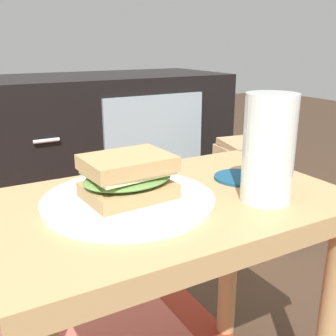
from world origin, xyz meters
TOP-DOWN VIEW (x-y plane):
  - side_table at (0.00, 0.00)m, footprint 0.56×0.36m
  - tv_cabinet at (0.23, 0.95)m, footprint 0.96×0.46m
  - plate at (-0.07, 0.01)m, footprint 0.27×0.27m
  - sandwich_front at (-0.07, 0.01)m, footprint 0.15×0.12m
  - beer_glass at (0.12, -0.08)m, footprint 0.08×0.08m
  - coaster at (0.16, 0.02)m, footprint 0.09×0.09m
  - paper_bag at (0.57, 0.45)m, footprint 0.21×0.19m

SIDE VIEW (x-z plane):
  - paper_bag at x=0.57m, z-range 0.00..0.39m
  - tv_cabinet at x=0.23m, z-range 0.00..0.58m
  - side_table at x=0.00m, z-range 0.14..0.60m
  - coaster at x=0.16m, z-range 0.46..0.47m
  - plate at x=-0.07m, z-range 0.46..0.47m
  - sandwich_front at x=-0.07m, z-range 0.47..0.54m
  - beer_glass at x=0.12m, z-range 0.46..0.62m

